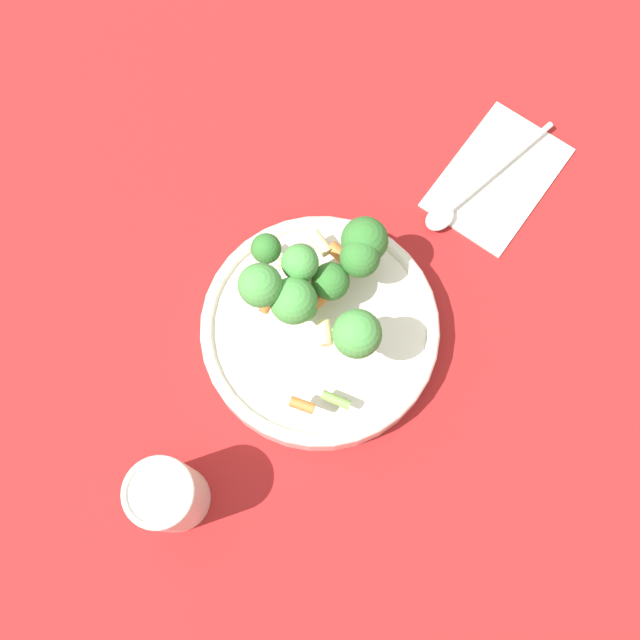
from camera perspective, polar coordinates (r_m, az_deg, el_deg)
ground_plane at (r=0.79m, az=-0.00°, el=-1.15°), size 3.00×3.00×0.00m
bowl at (r=0.77m, az=-0.00°, el=-0.74°), size 0.25×0.25×0.04m
pasta_salad at (r=0.72m, az=0.22°, el=2.77°), size 0.14×0.20×0.09m
cup at (r=0.73m, az=-11.50°, el=-12.98°), size 0.06×0.06×0.10m
napkin at (r=0.88m, az=13.39°, el=10.57°), size 0.18×0.19×0.01m
spoon at (r=0.85m, az=11.24°, el=9.41°), size 0.15×0.15×0.01m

